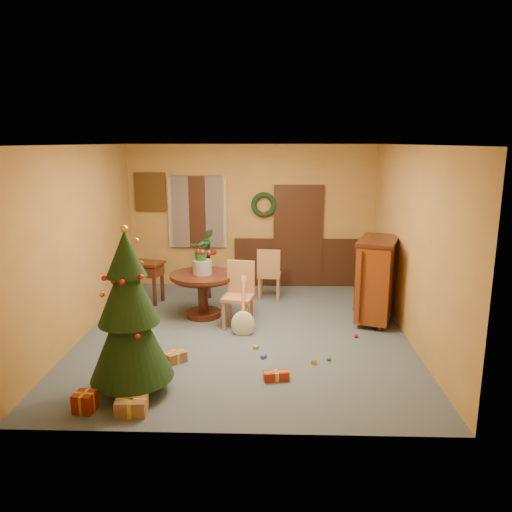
{
  "coord_description": "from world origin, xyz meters",
  "views": [
    {
      "loc": [
        0.4,
        -7.35,
        2.95
      ],
      "look_at": [
        0.16,
        0.4,
        1.16
      ],
      "focal_mm": 35.0,
      "sensor_mm": 36.0,
      "label": 1
    }
  ],
  "objects_px": {
    "christmas_tree": "(129,315)",
    "sideboard": "(377,278)",
    "chair_near": "(239,292)",
    "dining_table": "(203,287)",
    "writing_desk": "(140,271)"
  },
  "relations": [
    {
      "from": "christmas_tree",
      "to": "sideboard",
      "type": "relative_size",
      "value": 1.45
    },
    {
      "from": "chair_near",
      "to": "writing_desk",
      "type": "xyz_separation_m",
      "value": [
        -1.93,
        1.17,
        0.02
      ]
    },
    {
      "from": "sideboard",
      "to": "christmas_tree",
      "type": "bearing_deg",
      "value": -143.42
    },
    {
      "from": "sideboard",
      "to": "chair_near",
      "type": "bearing_deg",
      "value": -173.35
    },
    {
      "from": "dining_table",
      "to": "sideboard",
      "type": "xyz_separation_m",
      "value": [
        2.91,
        -0.13,
        0.22
      ]
    },
    {
      "from": "chair_near",
      "to": "christmas_tree",
      "type": "distance_m",
      "value": 2.56
    },
    {
      "from": "chair_near",
      "to": "sideboard",
      "type": "distance_m",
      "value": 2.28
    },
    {
      "from": "christmas_tree",
      "to": "writing_desk",
      "type": "xyz_separation_m",
      "value": [
        -0.79,
        3.44,
        -0.38
      ]
    },
    {
      "from": "dining_table",
      "to": "sideboard",
      "type": "height_order",
      "value": "sideboard"
    },
    {
      "from": "dining_table",
      "to": "christmas_tree",
      "type": "xyz_separation_m",
      "value": [
        -0.5,
        -2.65,
        0.43
      ]
    },
    {
      "from": "chair_near",
      "to": "writing_desk",
      "type": "bearing_deg",
      "value": 148.7
    },
    {
      "from": "dining_table",
      "to": "christmas_tree",
      "type": "height_order",
      "value": "christmas_tree"
    },
    {
      "from": "dining_table",
      "to": "sideboard",
      "type": "distance_m",
      "value": 2.92
    },
    {
      "from": "christmas_tree",
      "to": "sideboard",
      "type": "distance_m",
      "value": 4.24
    },
    {
      "from": "dining_table",
      "to": "writing_desk",
      "type": "distance_m",
      "value": 1.51
    }
  ]
}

